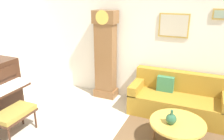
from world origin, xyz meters
TOP-DOWN VIEW (x-y plane):
  - wall_back at (0.02, 2.40)m, footprint 5.30×0.13m
  - piano_bench at (-1.46, 0.10)m, footprint 0.42×0.70m
  - grandfather_clock at (-0.69, 2.15)m, footprint 0.52×0.34m
  - couch at (1.02, 1.97)m, footprint 1.90×0.80m
  - coffee_table at (1.15, 0.92)m, footprint 0.88×0.88m
  - green_jug at (1.05, 0.83)m, footprint 0.17×0.17m

SIDE VIEW (x-z plane):
  - couch at x=1.02m, z-range -0.11..0.73m
  - coffee_table at x=1.15m, z-range 0.18..0.62m
  - piano_bench at x=-1.46m, z-range 0.17..0.65m
  - green_jug at x=1.05m, z-range 0.40..0.64m
  - grandfather_clock at x=-0.69m, z-range -0.05..1.98m
  - wall_back at x=0.02m, z-range 0.00..2.80m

